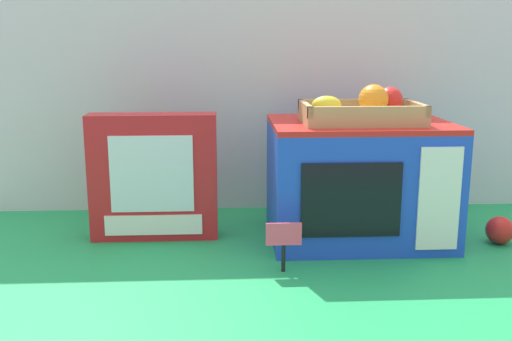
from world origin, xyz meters
name	(u,v)px	position (x,y,z in m)	size (l,w,h in m)	color
ground_plane	(282,238)	(0.00, 0.00, 0.00)	(1.70, 1.70, 0.00)	#219E54
display_back_panel	(273,84)	(0.00, 0.27, 0.33)	(1.61, 0.03, 0.67)	silver
toy_microwave	(358,180)	(0.17, 0.00, 0.13)	(0.39, 0.30, 0.27)	blue
food_groups_crate	(364,111)	(0.17, -0.03, 0.30)	(0.25, 0.16, 0.08)	tan
cookie_set_box	(154,177)	(-0.29, 0.02, 0.14)	(0.29, 0.07, 0.29)	red
price_sign	(284,239)	(-0.02, -0.20, 0.07)	(0.07, 0.01, 0.10)	black
loose_toy_apple	(500,230)	(0.48, -0.06, 0.03)	(0.06, 0.06, 0.06)	red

